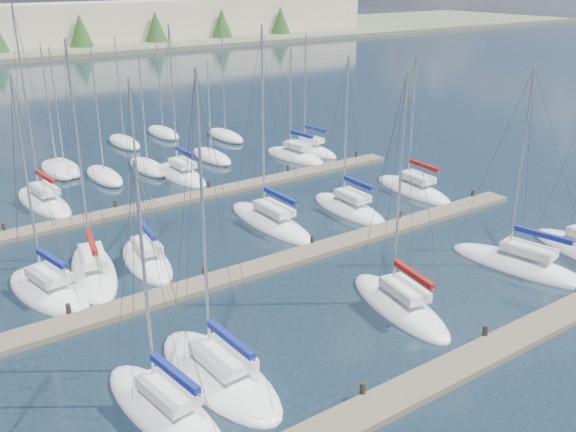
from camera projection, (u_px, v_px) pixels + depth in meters
ground at (54, 130)px, 72.89m from camera, size 400.00×400.00×0.00m
dock_near at (443, 374)px, 28.72m from camera, size 44.00×1.93×1.10m
dock_mid at (269, 265)px, 39.37m from camera, size 44.00×1.93×1.10m
dock_far at (169, 202)px, 50.02m from camera, size 44.00×1.93×1.10m
sailboat_q at (295, 156)px, 62.14m from camera, size 3.52×7.79×11.11m
sailboat_d at (399, 306)px, 34.52m from camera, size 3.93×8.51×13.43m
sailboat_h at (48, 291)px, 36.08m from camera, size 4.23×8.07×12.97m
sailboat_k at (271, 222)px, 45.96m from camera, size 2.66×9.68×14.51m
sailboat_c at (219, 374)px, 28.72m from camera, size 3.53×8.79×14.36m
sailboat_n at (44, 202)px, 49.91m from camera, size 3.37×8.96×15.65m
sailboat_b at (165, 410)px, 26.35m from camera, size 3.46×8.43×11.44m
sailboat_p at (181, 175)px, 56.50m from camera, size 2.82×8.08×13.65m
sailboat_f at (520, 265)px, 39.25m from camera, size 4.23×9.28×12.81m
sailboat_j at (147, 261)px, 39.87m from camera, size 3.41×7.34×12.13m
sailboat_r at (309, 150)px, 64.26m from camera, size 3.10×7.53×12.21m
sailboat_i at (94, 271)px, 38.49m from camera, size 4.46×9.20×14.40m
sailboat_l at (349, 209)px, 48.50m from camera, size 2.94×8.11×12.23m
sailboat_m at (413, 190)px, 52.70m from camera, size 3.18×8.55×11.76m
distant_boats at (59, 168)px, 58.09m from camera, size 36.93×20.75×13.30m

